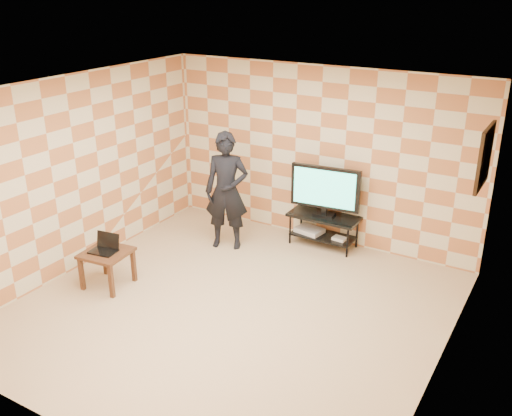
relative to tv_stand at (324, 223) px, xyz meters
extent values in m
plane|color=tan|center=(-0.23, -2.25, -0.37)|extent=(5.00, 5.00, 0.00)
cube|color=beige|center=(-0.23, 0.25, 0.98)|extent=(5.00, 0.02, 2.70)
cube|color=beige|center=(-0.23, -4.75, 0.98)|extent=(5.00, 0.02, 2.70)
cube|color=beige|center=(-2.73, -2.25, 0.98)|extent=(0.02, 5.00, 2.70)
cube|color=beige|center=(2.27, -2.25, 0.98)|extent=(0.02, 5.00, 2.70)
cube|color=white|center=(-0.23, -2.25, 2.33)|extent=(5.00, 5.00, 0.02)
cube|color=black|center=(2.24, -0.70, 1.58)|extent=(0.04, 0.72, 0.72)
cube|color=black|center=(2.24, -0.70, 1.58)|extent=(0.04, 0.03, 0.68)
cube|color=black|center=(2.24, -0.70, 1.58)|extent=(0.04, 0.68, 0.03)
cube|color=black|center=(0.00, 0.00, 0.11)|extent=(1.08, 0.48, 0.04)
cube|color=black|center=(0.00, 0.00, -0.21)|extent=(0.97, 0.43, 0.03)
cylinder|color=black|center=(-0.47, -0.19, -0.12)|extent=(0.03, 0.03, 0.50)
cylinder|color=black|center=(-0.47, 0.19, -0.12)|extent=(0.03, 0.03, 0.50)
cylinder|color=black|center=(0.47, -0.19, -0.12)|extent=(0.03, 0.03, 0.50)
cylinder|color=black|center=(0.47, 0.19, -0.12)|extent=(0.03, 0.03, 0.50)
cube|color=black|center=(0.00, 0.00, 0.15)|extent=(0.33, 0.23, 0.03)
cube|color=black|center=(0.00, 0.00, 0.21)|extent=(0.08, 0.06, 0.09)
cube|color=black|center=(0.00, 0.00, 0.58)|extent=(1.06, 0.18, 0.65)
cube|color=#40E7C3|center=(0.00, -0.04, 0.58)|extent=(0.95, 0.11, 0.56)
cube|color=silver|center=(-0.23, -0.01, -0.16)|extent=(0.45, 0.36, 0.07)
cube|color=silver|center=(0.29, -0.04, -0.17)|extent=(0.21, 0.16, 0.04)
cube|color=#3C1D10|center=(-1.97, -2.59, 0.11)|extent=(0.63, 0.63, 0.04)
cube|color=#3C1D10|center=(-2.19, -2.85, -0.14)|extent=(0.06, 0.06, 0.46)
cube|color=#3C1D10|center=(-2.24, -2.37, -0.14)|extent=(0.06, 0.06, 0.46)
cube|color=#3C1D10|center=(-1.71, -2.80, -0.14)|extent=(0.06, 0.06, 0.46)
cube|color=#3C1D10|center=(-1.76, -2.32, -0.14)|extent=(0.06, 0.06, 0.46)
cube|color=black|center=(-1.99, -2.62, 0.14)|extent=(0.37, 0.29, 0.02)
cube|color=black|center=(-2.01, -2.50, 0.25)|extent=(0.35, 0.10, 0.22)
imported|color=black|center=(-1.26, -0.75, 0.53)|extent=(0.77, 0.64, 1.79)
camera|label=1|loc=(3.15, -7.40, 3.48)|focal=40.00mm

